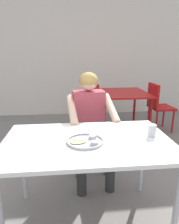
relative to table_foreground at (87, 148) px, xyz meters
name	(u,v)px	position (x,y,z in m)	size (l,w,h in m)	color
ground_plane	(95,224)	(0.06, -0.02, -0.71)	(12.00, 12.00, 0.05)	slate
back_wall	(76,38)	(0.06, 3.31, 1.01)	(12.00, 0.12, 3.40)	silver
table_foreground	(87,148)	(0.00, 0.00, 0.00)	(1.29, 0.81, 0.76)	white
thali_tray	(85,141)	(-0.02, -0.04, 0.08)	(0.28, 0.28, 0.03)	#B7BABF
drinking_cup	(152,130)	(0.52, 0.02, 0.13)	(0.07, 0.07, 0.10)	silver
chair_foreground	(87,130)	(0.08, 0.89, -0.19)	(0.45, 0.44, 0.86)	#3F3F44
diner_foreground	(90,118)	(0.09, 0.67, 0.03)	(0.52, 0.58, 1.20)	#2C2C2C
table_background_red	(122,97)	(0.80, 2.01, -0.03)	(0.87, 0.94, 0.74)	#B71414
chair_red_left	(90,105)	(0.23, 2.05, -0.17)	(0.45, 0.45, 0.89)	#A81413
chair_red_right	(158,104)	(1.47, 2.01, -0.18)	(0.41, 0.44, 0.88)	red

